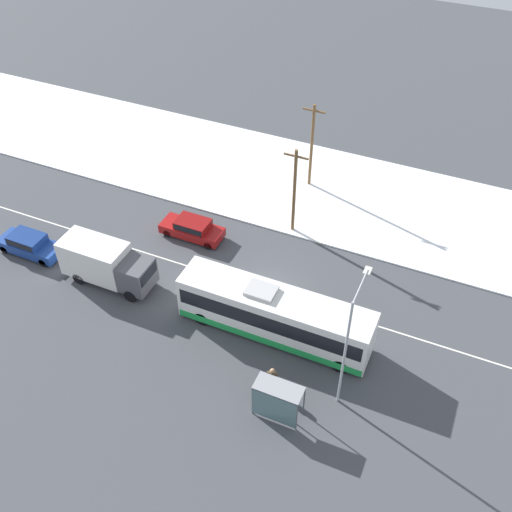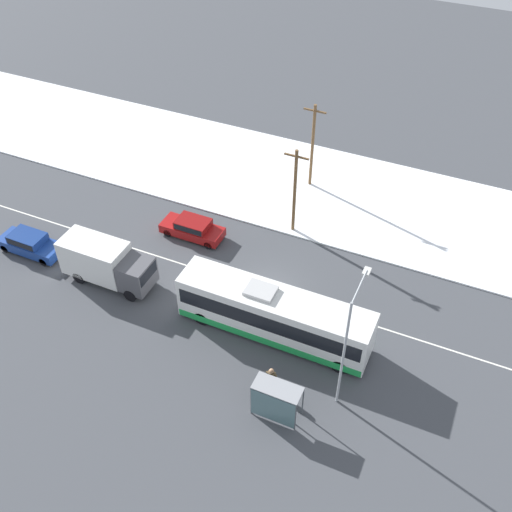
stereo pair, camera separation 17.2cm
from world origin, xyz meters
The scene contains 12 objects.
ground_plane centered at (0.00, 0.00, 0.00)m, with size 120.00×120.00×0.00m, color #424449.
snow_lot centered at (0.00, 12.26, 0.06)m, with size 80.00×12.45×0.12m.
lane_marking_center centered at (0.00, 0.00, 0.00)m, with size 60.00×0.12×0.00m.
city_bus centered at (1.87, -3.18, 1.72)m, with size 12.15×2.57×3.52m.
box_truck centered at (-10.27, -3.44, 1.69)m, with size 6.41×2.30×3.07m.
sedan_car centered at (-7.26, 3.02, 0.81)m, with size 4.69×1.80×1.49m.
parked_car_near_truck centered at (-17.03, -3.29, 0.85)m, with size 4.74×1.80×1.56m.
pedestrian_at_stop centered at (3.38, -7.12, 1.13)m, with size 0.66×0.29×1.84m.
bus_shelter centered at (4.29, -8.75, 1.67)m, with size 2.66×1.20×2.40m.
streetlamp centered at (7.07, -5.78, 5.10)m, with size 0.36×2.95×8.10m.
utility_pole_roadside centered at (-0.76, 6.68, 3.70)m, with size 1.80×0.24×7.03m.
utility_pole_snowlot centered at (-1.65, 12.70, 3.82)m, with size 1.80×0.24×7.27m.
Camera 1 is at (10.79, -26.09, 28.86)m, focal length 42.00 mm.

